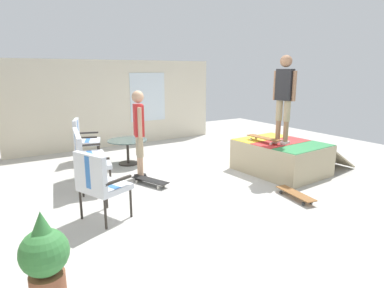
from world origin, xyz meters
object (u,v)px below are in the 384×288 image
object	(u,v)px
skate_ramp	(282,157)
potted_plant	(45,258)
patio_bench	(85,154)
patio_chair_near_house	(82,136)
person_watching	(139,128)
skateboard_on_ramp	(263,138)
skateboard_by_bench	(150,180)
patio_table	(128,147)
patio_chair_by_wall	(98,180)
person_skater	(284,93)
skateboard_spare	(295,194)

from	to	relation	value
skate_ramp	potted_plant	xyz separation A→B (m)	(-1.67, 4.89, 0.14)
patio_bench	patio_chair_near_house	bearing A→B (deg)	-12.32
person_watching	potted_plant	bearing A→B (deg)	142.87
patio_bench	person_watching	distance (m)	1.11
patio_bench	skateboard_on_ramp	distance (m)	3.56
patio_chair_near_house	skateboard_on_ramp	world-z (taller)	patio_chair_near_house
skate_ramp	skateboard_by_bench	size ratio (longest dim) A/B	2.82
patio_table	potted_plant	xyz separation A→B (m)	(-3.98, 2.35, 0.06)
skate_ramp	potted_plant	distance (m)	5.17
skate_ramp	patio_chair_near_house	bearing A→B (deg)	47.81
skate_ramp	patio_chair_by_wall	distance (m)	3.99
patio_chair_near_house	person_skater	distance (m)	4.62
skateboard_by_bench	skateboard_spare	bearing A→B (deg)	-137.49
skateboard_spare	skateboard_by_bench	bearing A→B (deg)	42.51
skateboard_spare	patio_chair_near_house	bearing A→B (deg)	29.83
skate_ramp	skateboard_on_ramp	size ratio (longest dim) A/B	2.86
patio_bench	person_watching	bearing A→B (deg)	-99.34
person_watching	person_skater	size ratio (longest dim) A/B	1.00
patio_chair_near_house	skateboard_by_bench	size ratio (longest dim) A/B	1.25
patio_chair_near_house	person_skater	bearing A→B (deg)	-134.25
person_skater	patio_table	bearing A→B (deg)	45.05
patio_bench	person_skater	distance (m)	4.02
skateboard_by_bench	skateboard_on_ramp	bearing A→B (deg)	-103.54
patio_bench	skateboard_on_ramp	bearing A→B (deg)	-109.42
skate_ramp	patio_bench	world-z (taller)	patio_bench
skateboard_spare	skateboard_on_ramp	xyz separation A→B (m)	(1.38, -0.56, 0.66)
person_skater	person_watching	bearing A→B (deg)	63.20
patio_table	potted_plant	distance (m)	4.62
patio_table	skateboard_on_ramp	size ratio (longest dim) A/B	1.11
patio_bench	person_watching	world-z (taller)	person_watching
patio_table	person_skater	size ratio (longest dim) A/B	0.51
patio_table	potted_plant	bearing A→B (deg)	149.39
patio_chair_by_wall	skateboard_by_bench	distance (m)	1.69
person_skater	potted_plant	bearing A→B (deg)	108.38
person_watching	skateboard_on_ramp	world-z (taller)	person_watching
patio_chair_near_house	patio_chair_by_wall	size ratio (longest dim) A/B	1.00
skateboard_spare	skateboard_on_ramp	world-z (taller)	skateboard_on_ramp
patio_bench	patio_chair_near_house	size ratio (longest dim) A/B	1.30
patio_chair_near_house	patio_chair_by_wall	xyz separation A→B (m)	(-3.28, 0.61, 0.00)
patio_chair_near_house	patio_chair_by_wall	world-z (taller)	same
skateboard_spare	potted_plant	bearing A→B (deg)	96.95
patio_chair_by_wall	person_skater	distance (m)	3.98
patio_chair_near_house	patio_table	xyz separation A→B (m)	(-0.74, -0.82, -0.21)
skateboard_by_bench	patio_bench	bearing A→B (deg)	58.52
person_skater	skateboard_by_bench	world-z (taller)	person_skater
skate_ramp	skateboard_by_bench	xyz separation A→B (m)	(0.76, 2.72, -0.24)
patio_chair_by_wall	skateboard_spare	distance (m)	3.23
patio_chair_by_wall	skateboard_by_bench	bearing A→B (deg)	-51.60
patio_chair_near_house	patio_table	bearing A→B (deg)	-132.12
skateboard_by_bench	skate_ramp	bearing A→B (deg)	-105.58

